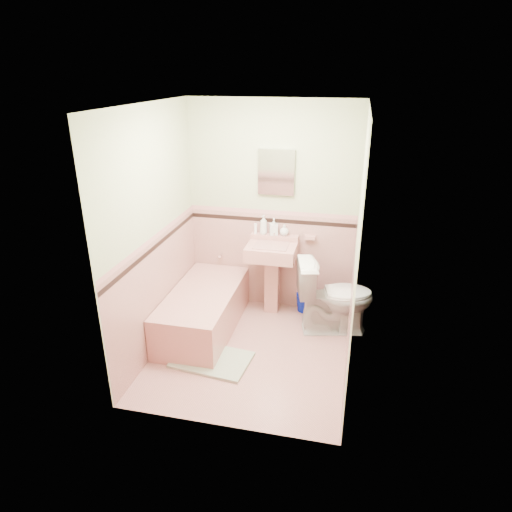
% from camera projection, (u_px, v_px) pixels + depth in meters
% --- Properties ---
extents(floor, '(2.20, 2.20, 0.00)m').
position_uv_depth(floor, '(251.00, 351.00, 4.76)').
color(floor, tan).
rests_on(floor, ground).
extents(ceiling, '(2.20, 2.20, 0.00)m').
position_uv_depth(ceiling, '(250.00, 104.00, 3.80)').
color(ceiling, white).
rests_on(ceiling, ground).
extents(wall_back, '(2.50, 0.00, 2.50)m').
position_uv_depth(wall_back, '(272.00, 209.00, 5.27)').
color(wall_back, '#F1E2C4').
rests_on(wall_back, ground).
extents(wall_front, '(2.50, 0.00, 2.50)m').
position_uv_depth(wall_front, '(216.00, 294.00, 3.29)').
color(wall_front, '#F1E2C4').
rests_on(wall_front, ground).
extents(wall_left, '(0.00, 2.50, 2.50)m').
position_uv_depth(wall_left, '(153.00, 234.00, 4.49)').
color(wall_left, '#F1E2C4').
rests_on(wall_left, ground).
extents(wall_right, '(0.00, 2.50, 2.50)m').
position_uv_depth(wall_right, '(357.00, 250.00, 4.08)').
color(wall_right, '#F1E2C4').
rests_on(wall_right, ground).
extents(wainscot_back, '(2.00, 0.00, 2.00)m').
position_uv_depth(wainscot_back, '(271.00, 260.00, 5.51)').
color(wainscot_back, tan).
rests_on(wainscot_back, ground).
extents(wainscot_front, '(2.00, 0.00, 2.00)m').
position_uv_depth(wainscot_front, '(219.00, 366.00, 3.55)').
color(wainscot_front, tan).
rests_on(wainscot_front, ground).
extents(wainscot_left, '(0.00, 2.20, 2.20)m').
position_uv_depth(wainscot_left, '(160.00, 292.00, 4.73)').
color(wainscot_left, tan).
rests_on(wainscot_left, ground).
extents(wainscot_right, '(0.00, 2.20, 2.20)m').
position_uv_depth(wainscot_right, '(350.00, 312.00, 4.33)').
color(wainscot_right, tan).
rests_on(wainscot_right, ground).
extents(accent_back, '(2.00, 0.00, 2.00)m').
position_uv_depth(accent_back, '(271.00, 220.00, 5.31)').
color(accent_back, black).
rests_on(accent_back, ground).
extents(accent_front, '(2.00, 0.00, 2.00)m').
position_uv_depth(accent_front, '(217.00, 308.00, 3.36)').
color(accent_front, black).
rests_on(accent_front, ground).
extents(accent_left, '(0.00, 2.20, 2.20)m').
position_uv_depth(accent_left, '(156.00, 246.00, 4.53)').
color(accent_left, black).
rests_on(accent_left, ground).
extents(accent_right, '(0.00, 2.20, 2.20)m').
position_uv_depth(accent_right, '(354.00, 263.00, 4.13)').
color(accent_right, black).
rests_on(accent_right, ground).
extents(cap_back, '(2.00, 0.00, 2.00)m').
position_uv_depth(cap_back, '(272.00, 212.00, 5.27)').
color(cap_back, tan).
rests_on(cap_back, ground).
extents(cap_front, '(2.00, 0.00, 2.00)m').
position_uv_depth(cap_front, '(217.00, 296.00, 3.32)').
color(cap_front, tan).
rests_on(cap_front, ground).
extents(cap_left, '(0.00, 2.20, 2.20)m').
position_uv_depth(cap_left, '(155.00, 237.00, 4.49)').
color(cap_left, tan).
rests_on(cap_left, ground).
extents(cap_right, '(0.00, 2.20, 2.20)m').
position_uv_depth(cap_right, '(355.00, 253.00, 4.09)').
color(cap_right, tan).
rests_on(cap_right, ground).
extents(bathtub, '(0.70, 1.50, 0.45)m').
position_uv_depth(bathtub, '(204.00, 311.00, 5.10)').
color(bathtub, tan).
rests_on(bathtub, floor).
extents(tub_faucet, '(0.04, 0.12, 0.04)m').
position_uv_depth(tub_faucet, '(221.00, 255.00, 5.59)').
color(tub_faucet, silver).
rests_on(tub_faucet, wall_back).
extents(sink, '(0.57, 0.48, 0.90)m').
position_uv_depth(sink, '(271.00, 280.00, 5.36)').
color(sink, tan).
rests_on(sink, floor).
extents(sink_faucet, '(0.02, 0.02, 0.10)m').
position_uv_depth(sink_faucet, '(274.00, 236.00, 5.29)').
color(sink_faucet, silver).
rests_on(sink_faucet, sink).
extents(medicine_cabinet, '(0.42, 0.04, 0.52)m').
position_uv_depth(medicine_cabinet, '(276.00, 172.00, 5.06)').
color(medicine_cabinet, white).
rests_on(medicine_cabinet, wall_back).
extents(soap_dish, '(0.13, 0.07, 0.04)m').
position_uv_depth(soap_dish, '(310.00, 237.00, 5.26)').
color(soap_dish, tan).
rests_on(soap_dish, wall_back).
extents(soap_bottle_left, '(0.12, 0.12, 0.23)m').
position_uv_depth(soap_bottle_left, '(264.00, 225.00, 5.30)').
color(soap_bottle_left, '#B2B2B2').
rests_on(soap_bottle_left, sink).
extents(soap_bottle_mid, '(0.11, 0.12, 0.20)m').
position_uv_depth(soap_bottle_mid, '(274.00, 227.00, 5.28)').
color(soap_bottle_mid, '#B2B2B2').
rests_on(soap_bottle_mid, sink).
extents(soap_bottle_right, '(0.11, 0.11, 0.14)m').
position_uv_depth(soap_bottle_right, '(284.00, 230.00, 5.27)').
color(soap_bottle_right, '#B2B2B2').
rests_on(soap_bottle_right, sink).
extents(tube, '(0.04, 0.04, 0.12)m').
position_uv_depth(tube, '(256.00, 228.00, 5.35)').
color(tube, white).
rests_on(tube, sink).
extents(toilet, '(0.93, 0.66, 0.86)m').
position_uv_depth(toilet, '(335.00, 296.00, 5.01)').
color(toilet, white).
rests_on(toilet, floor).
extents(bucket, '(0.23, 0.23, 0.22)m').
position_uv_depth(bucket, '(305.00, 302.00, 5.54)').
color(bucket, '#0516AA').
rests_on(bucket, floor).
extents(bath_mat, '(0.82, 0.60, 0.03)m').
position_uv_depth(bath_mat, '(212.00, 360.00, 4.60)').
color(bath_mat, '#98A78B').
rests_on(bath_mat, floor).
extents(shoe, '(0.18, 0.13, 0.06)m').
position_uv_depth(shoe, '(201.00, 349.00, 4.70)').
color(shoe, '#BF1E59').
rests_on(shoe, bath_mat).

